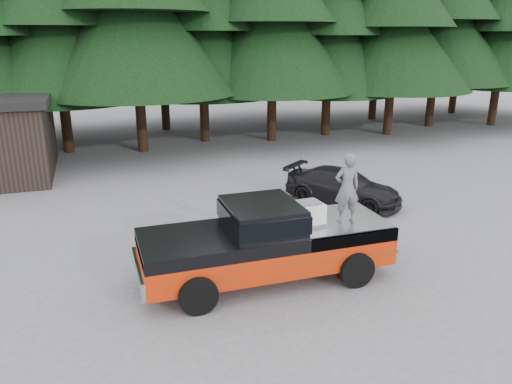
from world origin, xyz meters
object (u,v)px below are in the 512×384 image
object	(u,v)px
pickup_truck	(266,253)
air_compressor	(307,214)
parked_car	(343,186)
man_on_bed	(347,188)

from	to	relation	value
pickup_truck	air_compressor	world-z (taller)	air_compressor
parked_car	air_compressor	bearing A→B (deg)	-164.84
air_compressor	man_on_bed	distance (m)	1.12
pickup_truck	parked_car	xyz separation A→B (m)	(4.40, 4.45, -0.08)
pickup_truck	air_compressor	bearing A→B (deg)	-8.36
pickup_truck	parked_car	distance (m)	6.26
air_compressor	parked_car	bearing A→B (deg)	49.15
pickup_truck	air_compressor	size ratio (longest dim) A/B	8.37
man_on_bed	parked_car	distance (m)	5.58
air_compressor	man_on_bed	xyz separation A→B (m)	(0.94, -0.14, 0.59)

